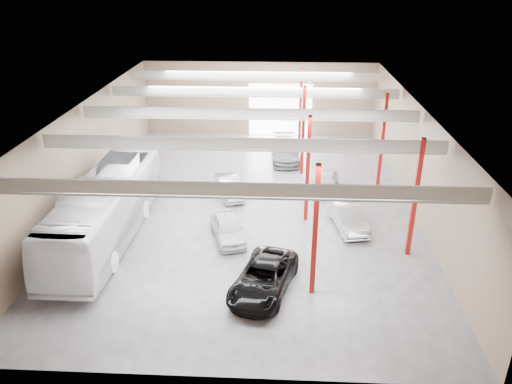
# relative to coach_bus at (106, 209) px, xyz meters

# --- Properties ---
(depot_shell) EXTENTS (22.12, 32.12, 7.06)m
(depot_shell) POSITION_rel_coach_bus_xyz_m (8.40, 5.46, 3.03)
(depot_shell) COLOR #4F4E54
(depot_shell) RESTS_ON ground
(coach_bus) EXTENTS (3.45, 14.01, 3.89)m
(coach_bus) POSITION_rel_coach_bus_xyz_m (0.00, 0.00, 0.00)
(coach_bus) COLOR white
(coach_bus) RESTS_ON ground
(black_sedan) EXTENTS (3.92, 5.98, 1.53)m
(black_sedan) POSITION_rel_coach_bus_xyz_m (9.61, -5.02, -1.18)
(black_sedan) COLOR black
(black_sedan) RESTS_ON ground
(car_row_a) EXTENTS (2.86, 4.51, 1.43)m
(car_row_a) POSITION_rel_coach_bus_xyz_m (7.25, 0.18, -1.23)
(car_row_a) COLOR silver
(car_row_a) RESTS_ON ground
(car_row_b) EXTENTS (2.71, 4.46, 1.39)m
(car_row_b) POSITION_rel_coach_bus_xyz_m (6.72, 6.48, -1.25)
(car_row_b) COLOR #ACACB1
(car_row_b) RESTS_ON ground
(car_row_c) EXTENTS (2.56, 5.79, 1.65)m
(car_row_c) POSITION_rel_coach_bus_xyz_m (10.77, 13.98, -1.12)
(car_row_c) COLOR slate
(car_row_c) RESTS_ON ground
(car_right_near) EXTENTS (2.38, 4.75, 1.50)m
(car_right_near) POSITION_rel_coach_bus_xyz_m (14.67, 2.07, -1.20)
(car_right_near) COLOR #BAB9BF
(car_right_near) RESTS_ON ground
(car_right_far) EXTENTS (2.31, 4.17, 1.34)m
(car_right_far) POSITION_rel_coach_bus_xyz_m (13.77, 7.95, -1.28)
(car_right_far) COLOR silver
(car_right_far) RESTS_ON ground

